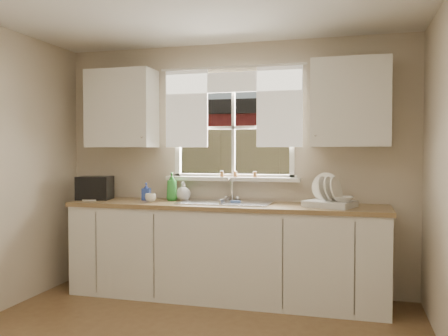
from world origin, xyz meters
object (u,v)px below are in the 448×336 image
(soap_bottle_a, at_px, (172,187))
(cup, at_px, (151,198))
(black_appliance, at_px, (95,188))
(dish_rack, at_px, (329,199))

(soap_bottle_a, height_order, cup, soap_bottle_a)
(soap_bottle_a, bearing_deg, black_appliance, 172.17)
(black_appliance, bearing_deg, cup, -19.58)
(cup, xyz_separation_m, black_appliance, (-0.66, 0.09, 0.08))
(black_appliance, bearing_deg, dish_rack, -13.12)
(dish_rack, distance_m, black_appliance, 2.38)
(dish_rack, height_order, soap_bottle_a, dish_rack)
(dish_rack, bearing_deg, black_appliance, 178.85)
(dish_rack, relative_size, cup, 4.67)
(soap_bottle_a, xyz_separation_m, cup, (-0.16, -0.17, -0.10))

